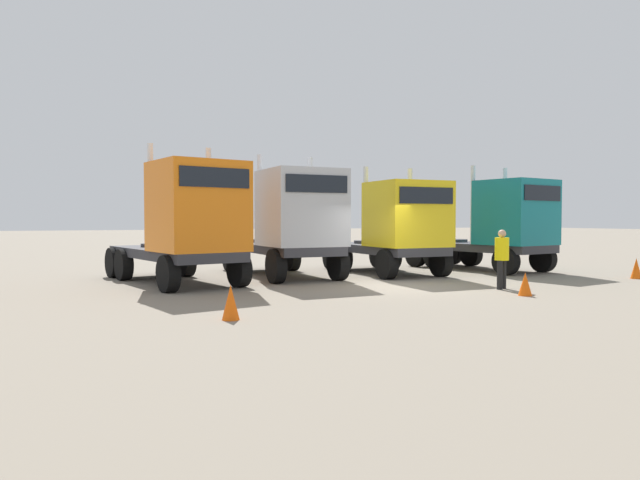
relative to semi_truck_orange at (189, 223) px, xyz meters
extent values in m
plane|color=gray|center=(5.72, -2.67, -1.91)|extent=(200.00, 200.00, 0.00)
cube|color=#333338|center=(-0.26, 1.27, -0.98)|extent=(3.42, 6.61, 0.30)
cube|color=orange|center=(0.14, -0.67, 0.48)|extent=(2.82, 2.76, 2.62)
cube|color=black|center=(0.38, -1.83, 1.27)|extent=(2.06, 0.46, 0.55)
cylinder|color=silver|center=(0.80, 0.81, 0.78)|extent=(0.21, 0.21, 3.22)
cylinder|color=silver|center=(-1.06, 0.42, 0.78)|extent=(0.21, 0.21, 3.22)
cylinder|color=#333338|center=(-0.54, 2.62, -0.77)|extent=(1.30, 1.30, 0.12)
cylinder|color=black|center=(1.31, -0.90, -1.40)|extent=(0.55, 1.09, 1.04)
cylinder|color=black|center=(-0.85, -1.35, -1.40)|extent=(0.55, 1.09, 1.04)
cylinder|color=black|center=(0.50, 3.00, -1.40)|extent=(0.55, 1.09, 1.04)
cylinder|color=black|center=(-1.65, 2.56, -1.40)|extent=(0.55, 1.09, 1.04)
cylinder|color=black|center=(0.28, 4.08, -1.40)|extent=(0.55, 1.09, 1.04)
cylinder|color=black|center=(-1.87, 3.64, -1.40)|extent=(0.55, 1.09, 1.04)
cube|color=#333338|center=(3.70, 2.06, -0.92)|extent=(2.31, 6.38, 0.30)
cube|color=#B7BABF|center=(3.74, 0.14, 0.49)|extent=(2.44, 2.54, 2.51)
cube|color=black|center=(3.76, -1.13, 1.22)|extent=(2.10, 0.08, 0.55)
cylinder|color=silver|center=(4.66, 1.56, 0.79)|extent=(0.18, 0.18, 3.11)
cylinder|color=silver|center=(2.76, 1.53, 0.79)|extent=(0.18, 0.18, 3.11)
cylinder|color=#333338|center=(3.68, 3.46, -0.71)|extent=(1.12, 1.12, 0.12)
cylinder|color=black|center=(4.85, -0.39, -1.37)|extent=(0.37, 1.10, 1.09)
cylinder|color=black|center=(2.65, -0.43, -1.37)|extent=(0.37, 1.10, 1.09)
cylinder|color=black|center=(4.78, 3.66, -1.37)|extent=(0.37, 1.10, 1.09)
cylinder|color=black|center=(2.58, 3.62, -1.37)|extent=(0.37, 1.10, 1.09)
cylinder|color=black|center=(4.76, 4.76, -1.37)|extent=(0.37, 1.10, 1.09)
cylinder|color=black|center=(2.56, 4.72, -1.37)|extent=(0.37, 1.10, 1.09)
cube|color=#333338|center=(7.60, 1.37, -1.00)|extent=(2.22, 5.64, 0.30)
cube|color=yellow|center=(7.60, -0.28, 0.29)|extent=(2.41, 2.34, 2.28)
cube|color=black|center=(7.60, -1.47, 0.91)|extent=(2.10, 0.05, 0.55)
cylinder|color=silver|center=(8.55, 1.04, 0.59)|extent=(0.18, 0.18, 2.88)
cylinder|color=silver|center=(6.65, 1.04, 0.59)|extent=(0.18, 0.18, 2.88)
cylinder|color=#333338|center=(7.61, 2.61, -0.79)|extent=(1.10, 1.10, 0.12)
cylinder|color=black|center=(8.70, -0.75, -1.41)|extent=(0.35, 1.02, 1.02)
cylinder|color=black|center=(6.50, -0.74, -1.41)|extent=(0.35, 1.02, 1.02)
cylinder|color=black|center=(8.71, 2.59, -1.41)|extent=(0.35, 1.02, 1.02)
cylinder|color=black|center=(6.51, 2.60, -1.41)|extent=(0.35, 1.02, 1.02)
cylinder|color=black|center=(8.71, 3.69, -1.41)|extent=(0.35, 1.02, 1.02)
cylinder|color=black|center=(6.51, 3.70, -1.41)|extent=(0.35, 1.02, 1.02)
cube|color=#333338|center=(11.85, 1.10, -1.00)|extent=(3.20, 6.14, 0.30)
cube|color=#14727A|center=(12.17, -0.67, 0.37)|extent=(2.76, 2.63, 2.43)
cube|color=black|center=(12.37, -1.79, 1.06)|extent=(2.07, 0.41, 0.55)
cylinder|color=silver|center=(12.88, 0.75, 0.67)|extent=(0.21, 0.21, 3.03)
cylinder|color=silver|center=(11.01, 0.42, 0.67)|extent=(0.21, 0.21, 3.03)
cylinder|color=#333338|center=(11.62, 2.37, -0.79)|extent=(1.28, 1.28, 0.12)
cylinder|color=black|center=(13.32, -0.89, -1.41)|extent=(0.52, 1.06, 1.02)
cylinder|color=black|center=(11.16, -1.28, -1.41)|extent=(0.52, 1.06, 1.02)
cylinder|color=black|center=(12.70, 2.60, -1.41)|extent=(0.52, 1.06, 1.02)
cylinder|color=black|center=(10.53, 2.21, -1.41)|extent=(0.52, 1.06, 1.02)
cylinder|color=black|center=(12.50, 3.68, -1.41)|extent=(0.52, 1.06, 1.02)
cylinder|color=black|center=(10.34, 3.29, -1.41)|extent=(0.52, 1.06, 1.02)
cylinder|color=black|center=(8.27, -4.42, -1.50)|extent=(0.22, 0.22, 0.84)
cylinder|color=black|center=(8.02, -4.55, -1.50)|extent=(0.22, 0.22, 0.84)
cylinder|color=yellow|center=(8.14, -4.48, -0.75)|extent=(0.54, 0.54, 0.66)
sphere|color=tan|center=(8.14, -4.48, -0.30)|extent=(0.23, 0.23, 0.23)
cone|color=#F2590C|center=(14.37, -4.05, -1.56)|extent=(0.36, 0.36, 0.70)
cone|color=#F2590C|center=(-0.44, -6.35, -1.56)|extent=(0.36, 0.36, 0.72)
cone|color=#F2590C|center=(7.69, -5.90, -1.60)|extent=(0.36, 0.36, 0.62)
camera|label=1|loc=(-3.55, -17.73, 0.11)|focal=32.69mm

